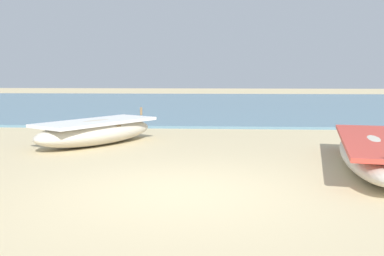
{
  "coord_description": "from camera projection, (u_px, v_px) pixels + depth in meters",
  "views": [
    {
      "loc": [
        0.55,
        -6.35,
        1.7
      ],
      "look_at": [
        0.04,
        2.61,
        0.6
      ],
      "focal_mm": 43.25,
      "sensor_mm": 36.0,
      "label": 1
    }
  ],
  "objects": [
    {
      "name": "sea_water",
      "position": [
        208.0,
        104.0,
        23.66
      ],
      "size": [
        60.0,
        20.0,
        0.08
      ],
      "primitive_type": "cube",
      "color": "slate",
      "rests_on": "ground"
    },
    {
      "name": "ground",
      "position": [
        179.0,
        193.0,
        6.53
      ],
      "size": [
        80.0,
        80.0,
        0.0
      ],
      "primitive_type": "plane",
      "color": "#CCB789"
    },
    {
      "name": "fishing_boat_4",
      "position": [
        96.0,
        131.0,
        10.78
      ],
      "size": [
        2.82,
        3.43,
        0.78
      ],
      "rotation": [
        0.0,
        0.0,
        0.99
      ],
      "color": "beige",
      "rests_on": "ground"
    },
    {
      "name": "fishing_boat_2",
      "position": [
        373.0,
        152.0,
        8.14
      ],
      "size": [
        1.99,
        4.78,
        0.74
      ],
      "rotation": [
        0.0,
        0.0,
        4.52
      ],
      "color": "beige",
      "rests_on": "ground"
    }
  ]
}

